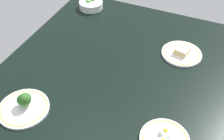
{
  "coord_description": "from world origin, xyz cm",
  "views": [
    {
      "loc": [
        -87.22,
        -38.17,
        95.81
      ],
      "look_at": [
        0.0,
        0.0,
        6.0
      ],
      "focal_mm": 44.47,
      "sensor_mm": 36.0,
      "label": 1
    }
  ],
  "objects_px": {
    "plate_eggs": "(164,139)",
    "plate_sandwich": "(182,53)",
    "plate_broccoli": "(24,105)",
    "bowl_peas": "(91,4)"
  },
  "relations": [
    {
      "from": "plate_sandwich",
      "to": "bowl_peas",
      "type": "xyz_separation_m",
      "value": [
        0.22,
        0.63,
        0.01
      ]
    },
    {
      "from": "plate_broccoli",
      "to": "bowl_peas",
      "type": "bearing_deg",
      "value": 7.57
    },
    {
      "from": "plate_eggs",
      "to": "plate_sandwich",
      "type": "relative_size",
      "value": 0.93
    },
    {
      "from": "bowl_peas",
      "to": "plate_broccoli",
      "type": "bearing_deg",
      "value": -172.43
    },
    {
      "from": "plate_sandwich",
      "to": "bowl_peas",
      "type": "bearing_deg",
      "value": 70.44
    },
    {
      "from": "plate_eggs",
      "to": "plate_broccoli",
      "type": "relative_size",
      "value": 0.89
    },
    {
      "from": "plate_eggs",
      "to": "plate_sandwich",
      "type": "distance_m",
      "value": 0.53
    },
    {
      "from": "plate_eggs",
      "to": "plate_broccoli",
      "type": "distance_m",
      "value": 0.59
    },
    {
      "from": "plate_broccoli",
      "to": "plate_sandwich",
      "type": "bearing_deg",
      "value": -40.39
    },
    {
      "from": "plate_eggs",
      "to": "plate_broccoli",
      "type": "xyz_separation_m",
      "value": [
        -0.08,
        0.58,
        0.01
      ]
    }
  ]
}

